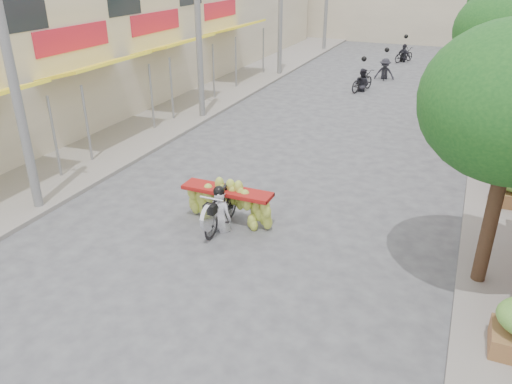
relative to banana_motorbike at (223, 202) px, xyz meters
name	(u,v)px	position (x,y,z in m)	size (l,w,h in m)	color
ground	(145,335)	(0.47, -4.11, -0.67)	(120.00, 120.00, 0.00)	#535458
sidewalk_left	(203,96)	(-6.53, 10.89, -0.61)	(4.00, 60.00, 0.12)	gray
shophouse_row_left	(97,29)	(-11.51, 9.87, 2.33)	(9.77, 40.00, 6.00)	beige
utility_pole_near	(8,55)	(-4.93, -1.11, 3.35)	(0.60, 0.24, 8.00)	slate
utility_pole_mid	(198,16)	(-4.93, 7.89, 3.35)	(0.60, 0.24, 8.00)	slate
utility_pole_far	(281,0)	(-4.93, 16.89, 3.35)	(0.60, 0.24, 8.00)	slate
street_tree_mid	(505,32)	(5.87, 9.89, 3.11)	(3.40, 3.40, 5.25)	#3A2719
street_tree_far	(500,4)	(5.87, 21.89, 3.11)	(3.40, 3.40, 5.25)	#3A2719
produce_crate_far	(509,107)	(6.67, 11.89, 0.04)	(1.20, 0.88, 1.16)	brown
banana_motorbike	(223,202)	(0.00, 0.00, 0.00)	(2.30, 1.90, 1.97)	black
pedestrian	(498,98)	(6.19, 11.98, 0.34)	(1.02, 0.92, 1.78)	white
bg_motorbike_a	(362,76)	(0.13, 15.12, 0.05)	(1.16, 1.91, 1.95)	black
bg_motorbike_b	(386,63)	(0.70, 18.22, 0.21)	(1.13, 1.54, 1.95)	black
bg_motorbike_c	(404,49)	(0.94, 23.69, 0.13)	(1.28, 1.68, 1.95)	black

